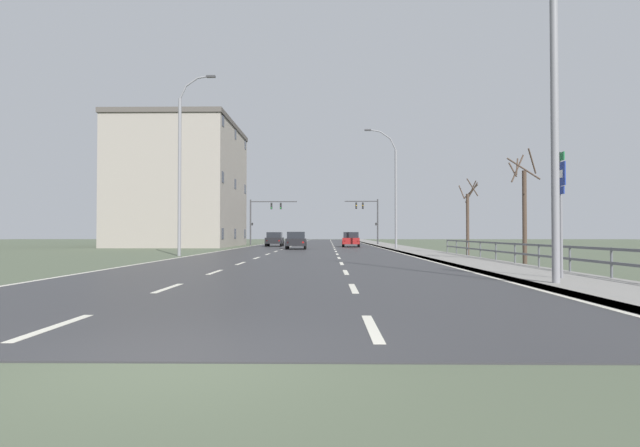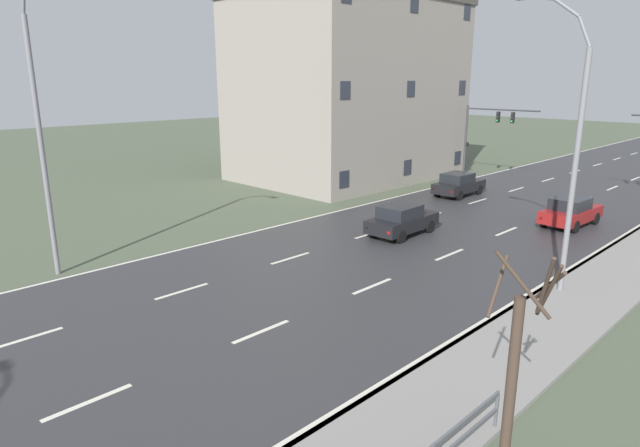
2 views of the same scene
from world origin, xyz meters
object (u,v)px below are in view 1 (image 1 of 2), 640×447
(car_far_right, at_px, (275,239))
(car_near_left, at_px, (351,239))
(street_lamp_foreground, at_px, (548,84))
(street_lamp_midground, at_px, (394,191))
(street_lamp_left_bank, at_px, (182,167))
(traffic_signal_left, at_px, (263,213))
(brick_building, at_px, (182,185))
(car_far_left, at_px, (296,240))
(highway_sign, at_px, (560,199))
(traffic_signal_right, at_px, (370,214))

(car_far_right, bearing_deg, car_near_left, -17.43)
(street_lamp_foreground, relative_size, street_lamp_midground, 1.03)
(street_lamp_left_bank, xyz_separation_m, car_far_right, (3.30, 24.75, -4.79))
(street_lamp_left_bank, relative_size, car_near_left, 2.73)
(traffic_signal_left, xyz_separation_m, brick_building, (-8.21, -6.66, 2.86))
(street_lamp_foreground, relative_size, brick_building, 0.66)
(street_lamp_midground, distance_m, street_lamp_left_bank, 19.37)
(street_lamp_foreground, xyz_separation_m, traffic_signal_left, (-13.82, 50.29, -1.34))
(traffic_signal_left, relative_size, car_far_right, 1.43)
(street_lamp_midground, xyz_separation_m, car_far_left, (-8.56, 1.99, -4.30))
(car_far_right, bearing_deg, car_far_left, -74.15)
(street_lamp_left_bank, distance_m, car_far_left, 16.42)
(street_lamp_left_bank, distance_m, car_near_left, 25.51)
(street_lamp_left_bank, height_order, highway_sign, street_lamp_left_bank)
(street_lamp_left_bank, height_order, traffic_signal_right, street_lamp_left_bank)
(traffic_signal_right, height_order, car_near_left, traffic_signal_right)
(car_far_left, bearing_deg, street_lamp_left_bank, -115.47)
(street_lamp_foreground, distance_m, car_near_left, 41.16)
(car_far_right, bearing_deg, brick_building, 178.01)
(traffic_signal_right, bearing_deg, street_lamp_left_bank, -114.45)
(street_lamp_midground, height_order, brick_building, brick_building)
(traffic_signal_right, bearing_deg, car_near_left, -106.19)
(street_lamp_left_bank, distance_m, highway_sign, 23.56)
(street_lamp_foreground, distance_m, street_lamp_midground, 30.98)
(traffic_signal_right, xyz_separation_m, car_near_left, (-2.73, -9.38, -3.07))
(highway_sign, relative_size, car_far_left, 0.90)
(car_near_left, bearing_deg, car_far_left, -121.61)
(street_lamp_left_bank, relative_size, traffic_signal_right, 2.01)
(car_near_left, height_order, brick_building, brick_building)
(car_near_left, bearing_deg, traffic_signal_right, 76.42)
(traffic_signal_right, xyz_separation_m, traffic_signal_left, (-13.26, 0.12, 0.08))
(street_lamp_foreground, height_order, street_lamp_midground, street_lamp_foreground)
(car_near_left, bearing_deg, highway_sign, -81.25)
(car_near_left, distance_m, car_far_right, 8.72)
(traffic_signal_right, distance_m, car_far_left, 19.23)
(traffic_signal_right, relative_size, traffic_signal_left, 0.97)
(street_lamp_foreground, height_order, car_near_left, street_lamp_foreground)
(street_lamp_foreground, height_order, street_lamp_left_bank, street_lamp_left_bank)
(highway_sign, xyz_separation_m, brick_building, (-22.97, 42.16, 4.41))
(car_far_right, height_order, car_far_left, same)
(traffic_signal_right, height_order, car_far_left, traffic_signal_right)
(traffic_signal_right, bearing_deg, traffic_signal_left, 179.48)
(traffic_signal_left, distance_m, brick_building, 10.95)
(street_lamp_left_bank, distance_m, brick_building, 26.05)
(street_lamp_left_bank, relative_size, car_far_right, 2.77)
(traffic_signal_left, bearing_deg, car_far_right, -72.44)
(street_lamp_left_bank, bearing_deg, brick_building, 105.85)
(street_lamp_left_bank, distance_m, traffic_signal_left, 31.76)
(street_lamp_midground, relative_size, brick_building, 0.64)
(traffic_signal_left, bearing_deg, highway_sign, -73.18)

